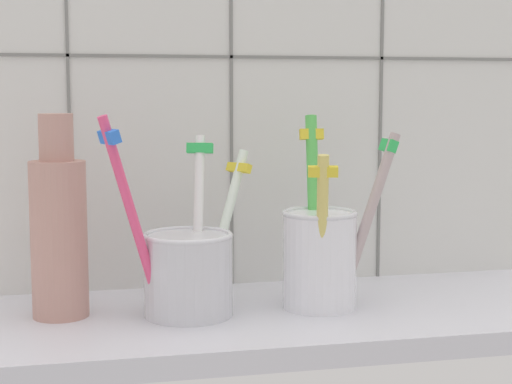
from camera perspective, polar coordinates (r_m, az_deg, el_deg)
name	(u,v)px	position (r cm, az deg, el deg)	size (l,w,h in cm)	color
counter_slab	(255,322)	(75.45, -0.07, -9.00)	(64.00, 22.00, 2.00)	silver
tile_wall_back	(229,84)	(84.30, -1.87, 7.47)	(64.00, 2.20, 45.00)	silver
toothbrush_cup_left	(188,269)	(72.80, -4.72, -5.35)	(14.37, 9.47, 17.93)	silver
toothbrush_cup_right	(322,253)	(75.21, 4.63, -4.27)	(11.01, 9.15, 17.62)	white
ceramic_vase	(59,230)	(73.94, -13.53, -2.55)	(4.93, 4.93, 17.90)	tan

